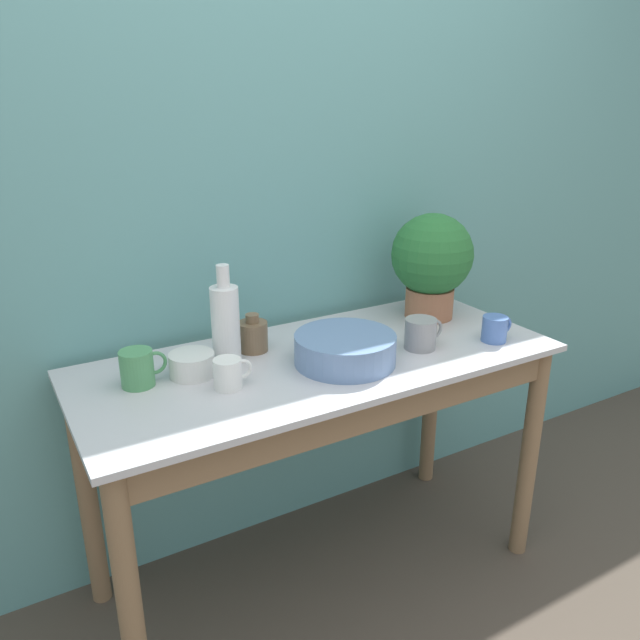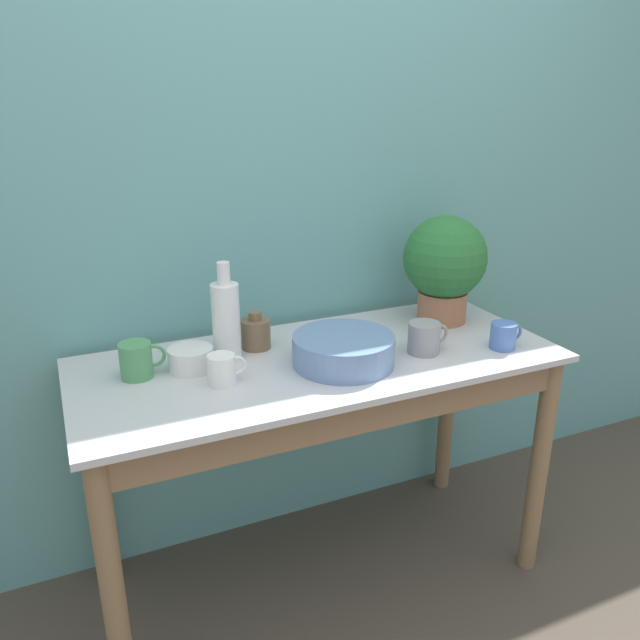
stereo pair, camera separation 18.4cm
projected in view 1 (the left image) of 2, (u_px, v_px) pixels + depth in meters
ground_plane at (371, 635)px, 1.91m from camera, size 12.00×12.00×0.00m
wall_back at (264, 211)px, 2.05m from camera, size 6.00×0.05×2.40m
counter_table at (324, 407)px, 1.92m from camera, size 1.46×0.62×0.81m
potted_plant at (432, 260)px, 2.16m from camera, size 0.28×0.28×0.37m
bowl_wash_large at (345, 349)px, 1.83m from camera, size 0.30×0.30×0.09m
bottle_tall at (226, 323)px, 1.81m from camera, size 0.08×0.08×0.30m
bottle_short at (253, 335)px, 1.92m from camera, size 0.09×0.09×0.12m
mug_grey at (421, 334)px, 1.94m from camera, size 0.14×0.10×0.10m
mug_green at (138, 368)px, 1.69m from camera, size 0.13×0.09×0.10m
mug_white at (229, 373)px, 1.68m from camera, size 0.11×0.08×0.08m
mug_blue at (495, 329)px, 2.00m from camera, size 0.11×0.08×0.08m
bowl_small_enamel_white at (192, 364)px, 1.76m from camera, size 0.13×0.13×0.07m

